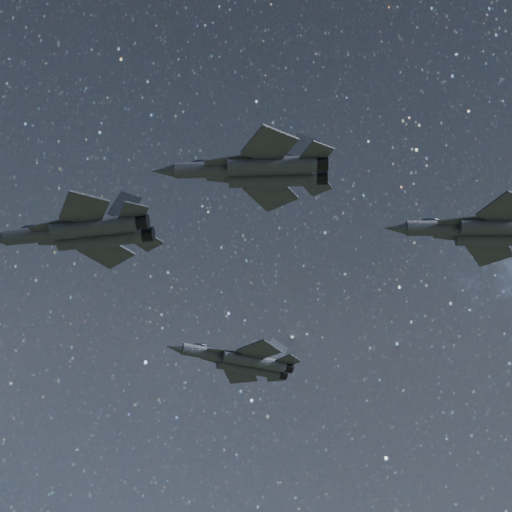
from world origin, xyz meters
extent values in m
cylinder|color=#2C2F37|center=(-19.53, 6.26, 160.66)|extent=(7.93, 4.14, 1.65)
ellipsoid|color=#19202E|center=(-20.73, 6.67, 161.45)|extent=(2.74, 1.88, 0.81)
cube|color=#2C2F37|center=(-14.34, 4.44, 160.61)|extent=(8.71, 4.36, 1.37)
cylinder|color=#2C2F37|center=(-14.29, 3.30, 160.13)|extent=(8.93, 4.49, 1.65)
cylinder|color=#2C2F37|center=(-13.59, 5.30, 160.13)|extent=(8.93, 4.49, 1.65)
cylinder|color=black|center=(-9.70, 1.70, 160.13)|extent=(1.80, 1.89, 1.52)
cylinder|color=black|center=(-9.00, 3.69, 160.13)|extent=(1.80, 1.89, 1.52)
cube|color=#2C2F37|center=(-18.20, 4.28, 160.53)|extent=(5.34, 3.78, 0.13)
cube|color=#2C2F37|center=(-17.26, 6.97, 160.53)|extent=(5.61, 1.94, 0.13)
cube|color=#2C2F37|center=(-15.33, 0.98, 160.34)|extent=(4.92, 5.32, 0.21)
cube|color=#2C2F37|center=(-12.95, 7.76, 160.34)|extent=(6.06, 5.98, 0.21)
cube|color=#2C2F37|center=(-10.55, 0.54, 160.34)|extent=(2.88, 3.05, 0.16)
cube|color=#2C2F37|center=(-8.94, 5.13, 160.34)|extent=(3.59, 3.57, 0.16)
cube|color=#2C2F37|center=(-11.48, 2.04, 162.14)|extent=(3.43, 1.65, 3.76)
cube|color=#2C2F37|center=(-10.61, 4.54, 162.14)|extent=(3.61, 1.09, 3.76)
cylinder|color=#2C2F37|center=(-0.42, 18.43, 155.33)|extent=(6.73, 2.57, 1.39)
cone|color=#2C2F37|center=(-4.63, 17.65, 155.33)|extent=(2.33, 1.62, 1.25)
ellipsoid|color=#19202E|center=(-1.48, 18.24, 156.00)|extent=(2.25, 1.31, 0.69)
cube|color=#2C2F37|center=(4.13, 19.28, 155.29)|extent=(7.42, 2.64, 1.16)
cylinder|color=#2C2F37|center=(4.64, 18.47, 154.89)|extent=(7.61, 2.73, 1.39)
cylinder|color=#2C2F37|center=(4.32, 20.22, 154.89)|extent=(7.61, 2.73, 1.39)
cylinder|color=black|center=(8.67, 19.21, 154.89)|extent=(1.37, 1.47, 1.28)
cylinder|color=black|center=(8.34, 20.96, 154.89)|extent=(1.37, 1.47, 1.28)
cube|color=#2C2F37|center=(1.37, 17.54, 155.23)|extent=(4.64, 1.02, 0.11)
cube|color=#2C2F37|center=(0.93, 19.91, 155.23)|extent=(4.67, 2.61, 0.11)
cube|color=#2C2F37|center=(4.86, 16.33, 155.07)|extent=(5.08, 5.11, 0.18)
cube|color=#2C2F37|center=(3.75, 22.29, 155.07)|extent=(4.55, 4.80, 0.18)
cube|color=#2C2F37|center=(8.53, 18.01, 155.07)|extent=(3.00, 3.02, 0.13)
cube|color=#2C2F37|center=(7.78, 22.04, 155.07)|extent=(2.67, 2.78, 0.13)
cube|color=#2C2F37|center=(7.22, 18.72, 156.58)|extent=(3.10, 0.54, 3.17)
cube|color=#2C2F37|center=(6.81, 20.91, 156.58)|extent=(3.02, 0.95, 3.17)
cylinder|color=#2C2F37|center=(-4.19, -11.64, 156.30)|extent=(6.72, 2.78, 1.39)
cone|color=#2C2F37|center=(-8.35, -10.71, 156.30)|extent=(2.35, 1.68, 1.24)
ellipsoid|color=#19202E|center=(-5.23, -11.40, 156.97)|extent=(2.27, 1.37, 0.68)
cube|color=#2C2F37|center=(0.32, -12.64, 156.26)|extent=(7.40, 2.88, 1.16)
cylinder|color=#2C2F37|center=(0.48, -13.58, 155.86)|extent=(7.59, 2.97, 1.39)
cylinder|color=#2C2F37|center=(0.86, -11.85, 155.86)|extent=(7.59, 2.97, 1.39)
cylinder|color=black|center=(4.47, -14.47, 155.86)|extent=(1.41, 1.50, 1.28)
cylinder|color=black|center=(4.85, -12.74, 155.86)|extent=(1.41, 1.50, 1.28)
cube|color=#2C2F37|center=(-2.89, -13.15, 156.20)|extent=(4.63, 2.74, 0.11)
cube|color=#2C2F37|center=(-2.36, -10.81, 156.20)|extent=(4.64, 1.10, 0.11)
cube|color=#2C2F37|center=(-0.16, -15.63, 156.04)|extent=(4.46, 4.73, 0.18)
cube|color=#2C2F37|center=(1.15, -9.73, 156.04)|extent=(5.09, 5.09, 0.18)
cube|color=#2C2F37|center=(3.87, -15.52, 156.04)|extent=(2.62, 2.73, 0.13)
cube|color=#2C2F37|center=(4.76, -11.53, 156.04)|extent=(3.01, 3.02, 0.13)
cube|color=#2C2F37|center=(2.94, -14.36, 157.55)|extent=(2.99, 1.05, 3.16)
cube|color=#2C2F37|center=(3.43, -12.19, 157.55)|extent=(3.09, 0.57, 3.16)
cylinder|color=#2C2F37|center=(19.92, -3.10, 159.73)|extent=(7.49, 2.81, 1.55)
cone|color=#2C2F37|center=(15.24, -2.26, 159.73)|extent=(2.59, 1.78, 1.39)
ellipsoid|color=#19202E|center=(18.75, -2.89, 160.48)|extent=(2.51, 1.44, 0.76)
cube|color=#2C2F37|center=(24.99, -4.01, 159.68)|extent=(8.26, 2.90, 1.29)
cylinder|color=#2C2F37|center=(25.21, -5.05, 159.24)|extent=(8.47, 2.99, 1.55)
cylinder|color=#2C2F37|center=(25.56, -3.10, 159.24)|extent=(8.47, 2.99, 1.55)
cube|color=#2C2F37|center=(21.44, -4.73, 159.61)|extent=(5.20, 2.88, 0.12)
cube|color=#2C2F37|center=(21.91, -2.10, 159.61)|extent=(5.17, 1.17, 0.12)
cube|color=#2C2F37|center=(24.59, -7.36, 159.44)|extent=(5.08, 5.36, 0.20)
cube|color=#2C2F37|center=(25.78, -0.73, 159.44)|extent=(5.65, 5.69, 0.20)
camera|label=1|loc=(-10.36, -66.12, 108.17)|focal=60.00mm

